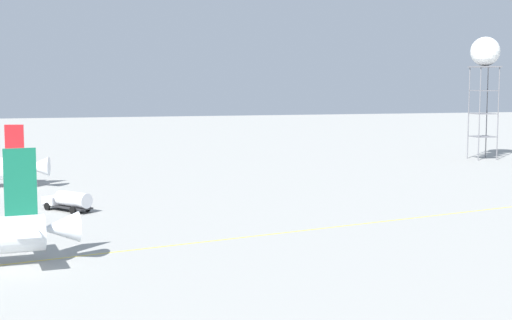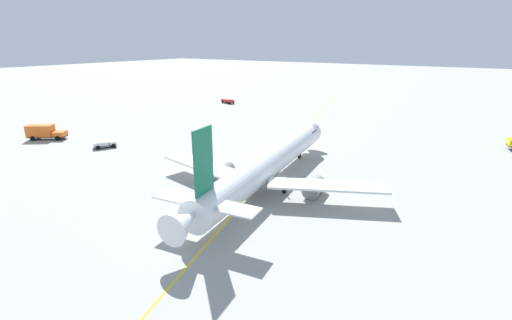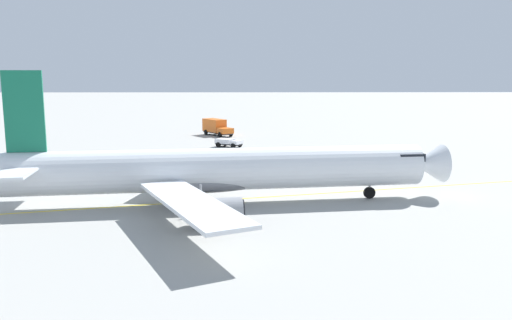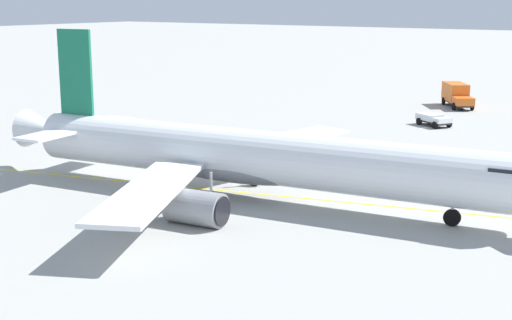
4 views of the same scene
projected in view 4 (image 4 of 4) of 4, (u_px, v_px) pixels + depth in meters
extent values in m
plane|color=#9E9E99|center=(226.00, 189.00, 55.03)|extent=(600.00, 600.00, 0.00)
cylinder|color=silver|center=(256.00, 156.00, 51.62)|extent=(37.05, 8.40, 3.78)
cone|color=silver|center=(44.00, 130.00, 60.37)|extent=(4.37, 3.69, 3.21)
ellipsoid|color=slate|center=(234.00, 168.00, 52.66)|extent=(13.60, 5.05, 2.08)
cube|color=#146B4C|center=(75.00, 72.00, 57.64)|extent=(3.20, 0.64, 6.80)
cube|color=silver|center=(105.00, 122.00, 61.55)|extent=(3.23, 5.47, 0.20)
cube|color=silver|center=(50.00, 135.00, 55.72)|extent=(3.23, 5.47, 0.20)
cube|color=silver|center=(278.00, 140.00, 61.10)|extent=(6.38, 15.33, 0.28)
cube|color=silver|center=(149.00, 191.00, 44.83)|extent=(9.67, 15.01, 0.28)
cylinder|color=gray|center=(288.00, 163.00, 58.58)|extent=(4.04, 2.72, 2.26)
cylinder|color=black|center=(310.00, 166.00, 57.72)|extent=(0.39, 1.93, 1.92)
cylinder|color=gray|center=(196.00, 208.00, 46.21)|extent=(4.04, 2.72, 2.26)
cylinder|color=black|center=(222.00, 211.00, 45.35)|extent=(0.39, 1.93, 1.92)
cylinder|color=#9EA0A5|center=(453.00, 203.00, 45.78)|extent=(0.20, 0.20, 1.95)
cylinder|color=black|center=(452.00, 218.00, 45.99)|extent=(1.13, 0.44, 1.10)
cylinder|color=#9EA0A5|center=(254.00, 167.00, 55.66)|extent=(0.20, 0.20, 1.95)
cylinder|color=black|center=(254.00, 179.00, 55.87)|extent=(1.13, 0.44, 1.10)
cylinder|color=#9EA0A5|center=(211.00, 186.00, 49.93)|extent=(0.20, 0.20, 1.95)
cylinder|color=black|center=(211.00, 199.00, 50.14)|extent=(1.13, 0.44, 1.10)
cube|color=#232326|center=(434.00, 122.00, 82.23)|extent=(4.48, 3.60, 0.20)
cube|color=white|center=(442.00, 120.00, 80.85)|extent=(2.10, 2.36, 0.55)
cube|color=black|center=(445.00, 120.00, 80.36)|extent=(0.92, 1.49, 0.31)
cube|color=white|center=(430.00, 117.00, 82.77)|extent=(3.38, 3.12, 0.70)
cylinder|color=black|center=(449.00, 124.00, 81.37)|extent=(0.83, 0.65, 0.80)
cylinder|color=black|center=(435.00, 125.00, 80.54)|extent=(0.83, 0.65, 0.80)
cylinder|color=black|center=(433.00, 120.00, 83.85)|extent=(0.83, 0.65, 0.80)
cylinder|color=black|center=(419.00, 121.00, 83.02)|extent=(0.83, 0.65, 0.80)
cube|color=#232326|center=(457.00, 103.00, 96.36)|extent=(6.04, 7.47, 0.20)
cube|color=orange|center=(463.00, 101.00, 93.61)|extent=(3.28, 3.26, 1.00)
cube|color=black|center=(466.00, 101.00, 92.55)|extent=(1.70, 1.21, 0.56)
cube|color=orange|center=(455.00, 92.00, 97.29)|extent=(4.91, 5.61, 2.40)
cylinder|color=black|center=(472.00, 106.00, 93.77)|extent=(0.80, 0.98, 1.00)
cylinder|color=black|center=(454.00, 107.00, 93.75)|extent=(0.80, 0.98, 1.00)
cylinder|color=black|center=(461.00, 101.00, 98.78)|extent=(0.80, 0.98, 1.00)
cylinder|color=black|center=(443.00, 101.00, 98.76)|extent=(0.80, 0.98, 1.00)
cube|color=yellow|center=(300.00, 198.00, 52.56)|extent=(190.23, 48.88, 0.01)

